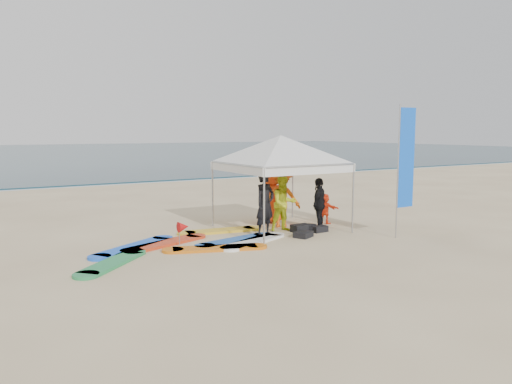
{
  "coord_description": "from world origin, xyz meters",
  "views": [
    {
      "loc": [
        -6.53,
        -9.66,
        2.96
      ],
      "look_at": [
        0.8,
        2.6,
        1.2
      ],
      "focal_mm": 35.0,
      "sensor_mm": 36.0,
      "label": 1
    }
  ],
  "objects": [
    {
      "name": "ground",
      "position": [
        0.0,
        0.0,
        0.0
      ],
      "size": [
        120.0,
        120.0,
        0.0
      ],
      "primitive_type": "plane",
      "color": "beige",
      "rests_on": "ground"
    },
    {
      "name": "ocean",
      "position": [
        0.0,
        60.0,
        0.04
      ],
      "size": [
        160.0,
        84.0,
        0.08
      ],
      "primitive_type": "cube",
      "color": "#0C2633",
      "rests_on": "ground"
    },
    {
      "name": "shoreline_foam",
      "position": [
        0.0,
        18.2,
        0.0
      ],
      "size": [
        160.0,
        1.2,
        0.01
      ],
      "primitive_type": "cube",
      "color": "silver",
      "rests_on": "ground"
    },
    {
      "name": "person_black_a",
      "position": [
        0.8,
        2.1,
        0.92
      ],
      "size": [
        0.77,
        0.61,
        1.84
      ],
      "primitive_type": "imported",
      "rotation": [
        0.0,
        0.0,
        0.28
      ],
      "color": "black",
      "rests_on": "ground"
    },
    {
      "name": "person_yellow",
      "position": [
        1.65,
        2.41,
        0.83
      ],
      "size": [
        0.87,
        0.72,
        1.65
      ],
      "primitive_type": "imported",
      "rotation": [
        0.0,
        0.0,
        -0.12
      ],
      "color": "#C5D01D",
      "rests_on": "ground"
    },
    {
      "name": "person_orange_a",
      "position": [
        1.97,
        3.01,
        0.89
      ],
      "size": [
        1.32,
        1.22,
        1.78
      ],
      "primitive_type": "imported",
      "rotation": [
        0.0,
        0.0,
        2.5
      ],
      "color": "orange",
      "rests_on": "ground"
    },
    {
      "name": "person_black_b",
      "position": [
        2.65,
        2.01,
        0.79
      ],
      "size": [
        0.97,
        0.84,
        1.57
      ],
      "primitive_type": "imported",
      "rotation": [
        0.0,
        0.0,
        3.75
      ],
      "color": "black",
      "rests_on": "ground"
    },
    {
      "name": "person_orange_b",
      "position": [
        2.07,
        3.72,
        0.84
      ],
      "size": [
        0.83,
        0.54,
        1.68
      ],
      "primitive_type": "imported",
      "rotation": [
        0.0,
        0.0,
        3.13
      ],
      "color": "#EC4615",
      "rests_on": "ground"
    },
    {
      "name": "person_seated",
      "position": [
        3.46,
        2.73,
        0.48
      ],
      "size": [
        0.55,
        0.94,
        0.97
      ],
      "primitive_type": "imported",
      "rotation": [
        0.0,
        0.0,
        1.89
      ],
      "color": "#F83C16",
      "rests_on": "ground"
    },
    {
      "name": "canopy_tent",
      "position": [
        1.69,
        2.65,
        2.81
      ],
      "size": [
        4.28,
        4.28,
        3.23
      ],
      "color": "#A5A5A8",
      "rests_on": "ground"
    },
    {
      "name": "feather_flag",
      "position": [
        4.07,
        0.02,
        2.17
      ],
      "size": [
        0.62,
        0.04,
        3.69
      ],
      "color": "#A5A5A8",
      "rests_on": "ground"
    },
    {
      "name": "marker_pennant",
      "position": [
        -1.65,
        2.14,
        0.49
      ],
      "size": [
        0.28,
        0.28,
        0.64
      ],
      "color": "#A5A5A8",
      "rests_on": "ground"
    },
    {
      "name": "gear_pile",
      "position": [
        2.05,
        1.8,
        0.1
      ],
      "size": [
        1.39,
        1.11,
        0.22
      ],
      "color": "black",
      "rests_on": "ground"
    },
    {
      "name": "surfboard_spread",
      "position": [
        -1.45,
        2.05,
        0.04
      ],
      "size": [
        5.75,
        3.27,
        0.07
      ],
      "color": "orange",
      "rests_on": "ground"
    }
  ]
}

